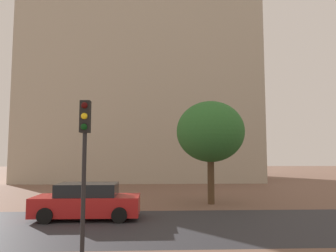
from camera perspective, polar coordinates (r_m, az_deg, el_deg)
The scene contains 6 objects.
ground_plane at distance 13.02m, azimuth 0.46°, elevation -17.57°, with size 120.00×120.00×0.00m, color brown.
street_asphalt_strip at distance 12.92m, azimuth 0.49°, elevation -17.66°, with size 120.00×6.40×0.00m, color #2D2D33.
landmark_building at distance 37.52m, azimuth -4.41°, elevation 8.66°, with size 24.62×14.08×37.85m.
car_red at distance 14.45m, azimuth -14.49°, elevation -13.22°, with size 4.53×2.07×1.52m.
traffic_light_pole at distance 8.98m, azimuth -15.01°, elevation -3.58°, with size 0.28×0.34×4.30m.
tree_curb_far at distance 18.11m, azimuth 7.73°, elevation -1.07°, with size 3.88×3.88×5.84m.
Camera 1 is at (-0.65, -2.69, 2.80)m, focal length 33.42 mm.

